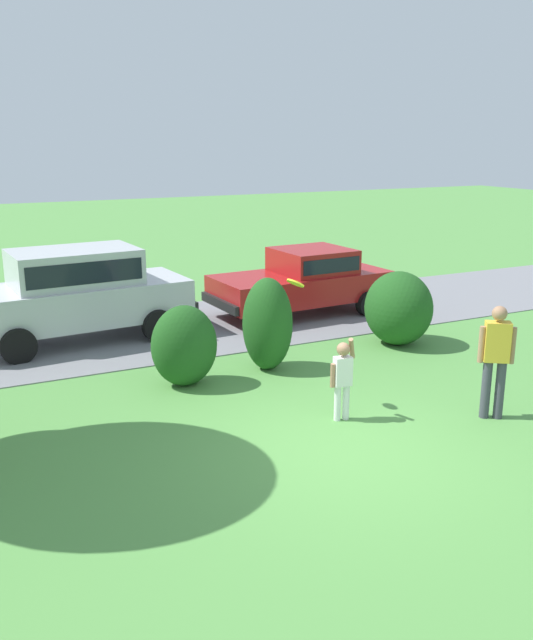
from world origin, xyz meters
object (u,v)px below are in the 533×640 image
(frisbee, at_px, (295,283))
(parked_sedan, at_px, (304,279))
(parked_suv, at_px, (76,290))
(child_thrower, at_px, (343,374))
(adult_onlooker, at_px, (496,356))

(frisbee, bearing_deg, parked_sedan, 59.26)
(parked_sedan, bearing_deg, parked_suv, 178.56)
(child_thrower, relative_size, adult_onlooker, 0.74)
(adult_onlooker, bearing_deg, parked_sedan, 85.48)
(parked_sedan, height_order, frisbee, frisbee)
(parked_sedan, distance_m, adult_onlooker, 6.76)
(adult_onlooker, bearing_deg, frisbee, 144.93)
(frisbee, height_order, adult_onlooker, frisbee)
(child_thrower, relative_size, frisbee, 4.58)
(parked_suv, bearing_deg, parked_sedan, -1.44)
(child_thrower, distance_m, frisbee, 1.54)
(child_thrower, height_order, frisbee, frisbee)
(parked_suv, distance_m, child_thrower, 6.54)
(parked_sedan, xyz_separation_m, parked_suv, (-5.31, 0.13, 0.23))
(parked_sedan, bearing_deg, child_thrower, -114.15)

